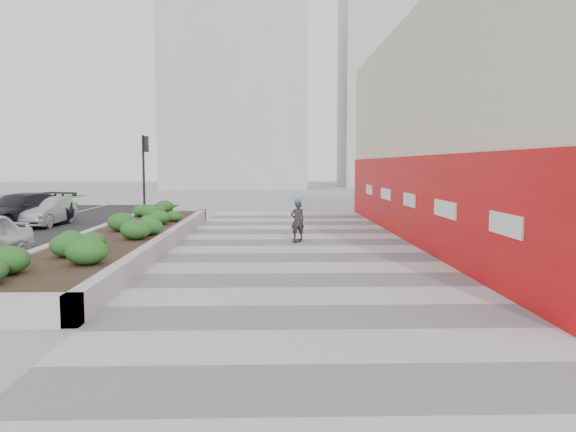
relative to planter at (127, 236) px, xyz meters
name	(u,v)px	position (x,y,z in m)	size (l,w,h in m)	color
ground	(311,298)	(5.50, -7.00, -0.42)	(160.00, 160.00, 0.00)	gray
walkway	(303,270)	(5.50, -4.00, -0.41)	(8.00, 36.00, 0.01)	#A8A8AD
building	(488,129)	(12.48, 1.98, 3.56)	(6.04, 24.08, 8.00)	beige
planter	(127,236)	(0.00, 0.00, 0.00)	(3.00, 18.00, 0.90)	#9E9EA0
traffic_signal_near	(145,164)	(-1.73, 10.50, 2.34)	(0.33, 0.28, 4.20)	black
distant_bldg_north_l	(236,102)	(0.50, 48.00, 9.58)	(16.00, 12.00, 20.00)	#ADAAA3
distant_bldg_north_r	(397,91)	(20.50, 53.00, 11.58)	(14.00, 10.00, 24.00)	#ADAAA3
manhole_cover	(323,270)	(6.00, -4.00, -0.42)	(0.44, 0.44, 0.01)	#595654
skateboarder	(298,220)	(5.60, 1.35, 0.35)	(0.57, 0.75, 1.52)	beige
car_silver	(46,211)	(-5.33, 6.88, 0.23)	(1.37, 3.93, 1.30)	#999BA0
car_dark	(20,210)	(-6.18, 6.26, 0.32)	(2.08, 5.11, 1.48)	black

